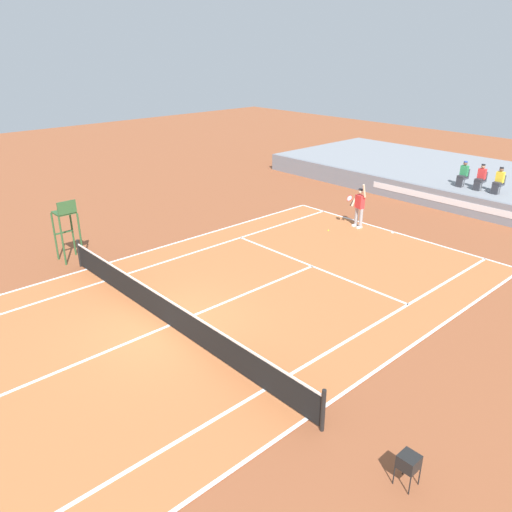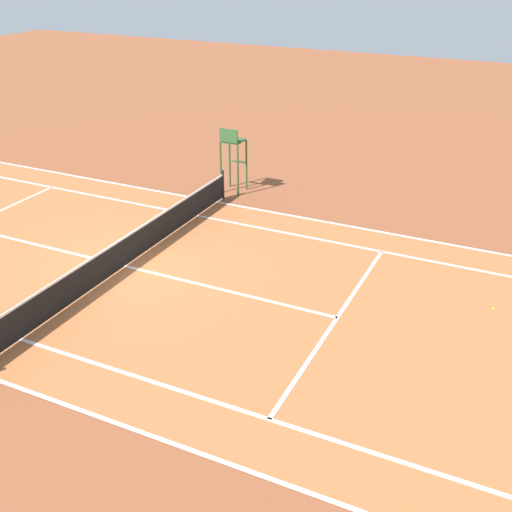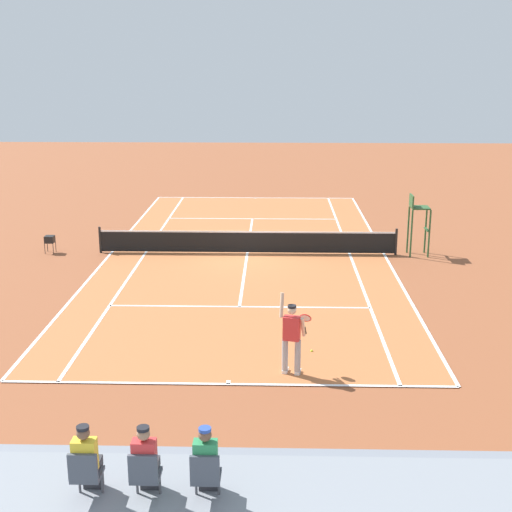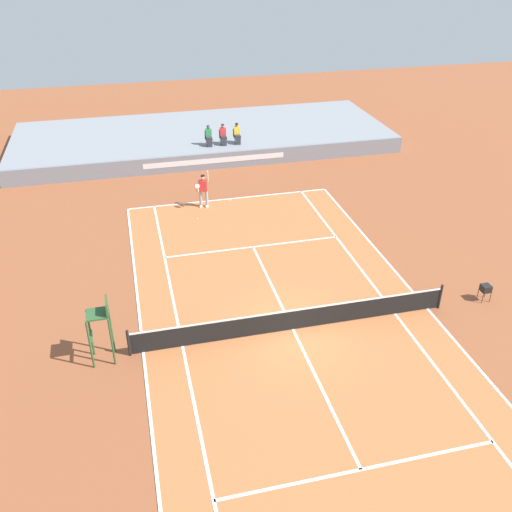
# 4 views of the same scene
# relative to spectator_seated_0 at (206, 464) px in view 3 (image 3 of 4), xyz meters

# --- Properties ---
(ground_plane) EXTENTS (80.00, 80.00, 0.00)m
(ground_plane) POSITION_rel_spectator_seated_0_xyz_m (0.08, -17.91, -1.63)
(ground_plane) COLOR brown
(court) EXTENTS (11.08, 23.88, 0.03)m
(court) POSITION_rel_spectator_seated_0_xyz_m (0.08, -17.91, -1.62)
(court) COLOR #B76638
(court) RESTS_ON ground
(net) EXTENTS (11.98, 0.10, 1.07)m
(net) POSITION_rel_spectator_seated_0_xyz_m (0.08, -17.91, -1.11)
(net) COLOR black
(net) RESTS_ON ground
(barrier_wall) EXTENTS (24.82, 0.25, 1.02)m
(barrier_wall) POSITION_rel_spectator_seated_0_xyz_m (0.08, -1.38, -1.12)
(barrier_wall) COLOR gray
(barrier_wall) RESTS_ON ground
(spectator_seated_0) EXTENTS (0.44, 0.60, 1.26)m
(spectator_seated_0) POSITION_rel_spectator_seated_0_xyz_m (0.00, 0.00, 0.00)
(spectator_seated_0) COLOR #474C56
(spectator_seated_0) RESTS_ON bleacher_platform
(spectator_seated_1) EXTENTS (0.44, 0.60, 1.26)m
(spectator_seated_1) POSITION_rel_spectator_seated_0_xyz_m (0.91, 0.00, 0.00)
(spectator_seated_1) COLOR #474C56
(spectator_seated_1) RESTS_ON bleacher_platform
(spectator_seated_2) EXTENTS (0.44, 0.60, 1.26)m
(spectator_seated_2) POSITION_rel_spectator_seated_0_xyz_m (1.81, 0.00, 0.00)
(spectator_seated_2) COLOR #474C56
(spectator_seated_2) RESTS_ON bleacher_platform
(tennis_player) EXTENTS (0.83, 0.61, 2.08)m
(tennis_player) POSITION_rel_spectator_seated_0_xyz_m (-1.45, -6.66, -0.63)
(tennis_player) COLOR #9E9EA3
(tennis_player) RESTS_ON ground
(tennis_ball) EXTENTS (0.07, 0.07, 0.07)m
(tennis_ball) POSITION_rel_spectator_seated_0_xyz_m (-2.02, -8.04, -1.59)
(tennis_ball) COLOR #D1E533
(tennis_ball) RESTS_ON ground
(umpire_chair) EXTENTS (0.77, 0.77, 2.44)m
(umpire_chair) POSITION_rel_spectator_seated_0_xyz_m (-6.66, -17.91, -0.07)
(umpire_chair) COLOR #2D562D
(umpire_chair) RESTS_ON ground
(ball_hopper) EXTENTS (0.36, 0.36, 0.70)m
(ball_hopper) POSITION_rel_spectator_seated_0_xyz_m (8.05, -17.84, -1.06)
(ball_hopper) COLOR black
(ball_hopper) RESTS_ON ground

